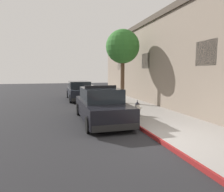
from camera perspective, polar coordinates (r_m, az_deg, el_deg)
ground_plane at (r=15.92m, az=-19.84°, el=-2.38°), size 30.73×60.00×0.20m
sidewalk_pavement at (r=16.57m, az=1.30°, el=-1.07°), size 3.10×60.00×0.14m
curb_painted_edge at (r=16.18m, az=-4.09°, el=-1.26°), size 0.08×60.00×0.14m
storefront_building at (r=16.60m, az=19.42°, el=8.84°), size 6.51×22.03×6.05m
police_cruiser at (r=9.49m, az=-3.14°, el=-2.68°), size 1.94×4.84×1.68m
parked_car_silver_ahead at (r=17.31m, az=-9.19°, el=1.42°), size 1.94×4.84×1.56m
fire_hydrant at (r=10.23m, az=7.17°, el=-3.51°), size 0.44×0.40×0.76m
street_tree at (r=14.43m, az=3.03°, el=13.63°), size 2.35×2.35×5.13m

